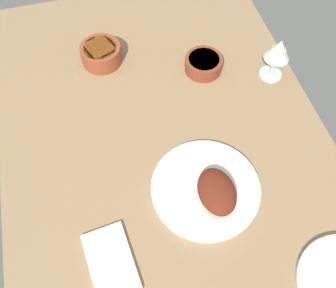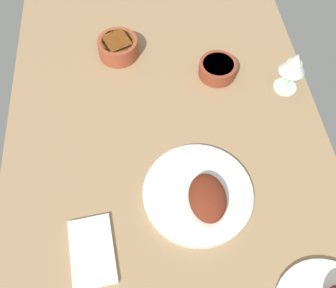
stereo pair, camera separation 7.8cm
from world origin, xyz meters
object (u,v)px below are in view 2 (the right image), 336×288
(bowl_soup, at_px, (118,47))
(wine_glass, at_px, (294,65))
(bowl_potatoes, at_px, (218,68))
(folded_napkin, at_px, (92,251))
(plate_near_viewer, at_px, (201,195))

(bowl_soup, xyz_separation_m, wine_glass, (-0.19, -0.50, 0.07))
(bowl_potatoes, distance_m, folded_napkin, 0.64)
(wine_glass, relative_size, folded_napkin, 0.85)
(bowl_potatoes, distance_m, wine_glass, 0.22)
(bowl_soup, height_order, bowl_potatoes, bowl_soup)
(folded_napkin, bearing_deg, plate_near_viewer, -68.27)
(plate_near_viewer, bearing_deg, wine_glass, -43.38)
(bowl_soup, relative_size, bowl_potatoes, 1.09)
(wine_glass, distance_m, folded_napkin, 0.74)
(plate_near_viewer, bearing_deg, bowl_potatoes, -15.79)
(bowl_potatoes, xyz_separation_m, folded_napkin, (-0.51, 0.39, -0.02))
(plate_near_viewer, height_order, wine_glass, wine_glass)
(plate_near_viewer, xyz_separation_m, folded_napkin, (-0.11, 0.27, -0.01))
(bowl_soup, bearing_deg, folded_napkin, 172.02)
(bowl_soup, bearing_deg, bowl_potatoes, -111.37)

